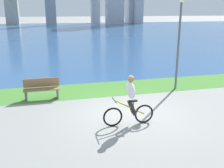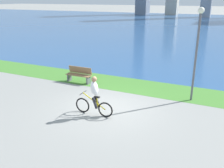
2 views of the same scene
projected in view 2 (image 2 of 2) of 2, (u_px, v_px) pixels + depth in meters
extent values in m
plane|color=gray|center=(108.00, 108.00, 11.07)|extent=(300.00, 300.00, 0.00)
cube|color=#478433|center=(133.00, 85.00, 13.87)|extent=(120.00, 2.40, 0.01)
cube|color=#2D568C|center=(201.00, 26.00, 43.09)|extent=(300.00, 65.90, 0.00)
torus|color=black|center=(83.00, 105.00, 10.54)|extent=(0.66, 0.06, 0.66)
torus|color=black|center=(105.00, 110.00, 10.11)|extent=(0.66, 0.06, 0.66)
cylinder|color=gold|center=(94.00, 101.00, 10.22)|extent=(1.06, 0.04, 0.62)
cylinder|color=gold|center=(97.00, 103.00, 10.18)|extent=(0.04, 0.04, 0.48)
cube|color=black|center=(97.00, 97.00, 10.09)|extent=(0.24, 0.10, 0.05)
cylinder|color=black|center=(83.00, 93.00, 10.33)|extent=(0.03, 0.52, 0.03)
ellipsoid|color=white|center=(94.00, 88.00, 10.01)|extent=(0.40, 0.36, 0.65)
sphere|color=#A57A59|center=(94.00, 79.00, 9.88)|extent=(0.22, 0.22, 0.22)
cylinder|color=#26262D|center=(95.00, 103.00, 10.11)|extent=(0.27, 0.11, 0.49)
cylinder|color=#26262D|center=(97.00, 101.00, 10.28)|extent=(0.27, 0.11, 0.49)
cube|color=olive|center=(79.00, 75.00, 14.25)|extent=(1.50, 0.45, 0.04)
cube|color=olive|center=(80.00, 70.00, 14.34)|extent=(1.50, 0.11, 0.40)
cube|color=#595960|center=(88.00, 80.00, 14.07)|extent=(0.08, 0.37, 0.45)
cube|color=#595960|center=(69.00, 77.00, 14.59)|extent=(0.08, 0.37, 0.45)
cylinder|color=#595960|center=(196.00, 59.00, 11.26)|extent=(0.10, 0.10, 4.06)
sphere|color=white|center=(201.00, 10.00, 10.55)|extent=(0.28, 0.28, 0.28)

